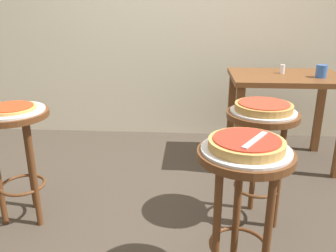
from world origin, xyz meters
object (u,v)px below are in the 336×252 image
at_px(stool_leftside, 260,141).
at_px(condiment_shaker, 282,69).
at_px(pizza_server_knife, 255,140).
at_px(pizza_leftside, 264,107).
at_px(stool_middle, 16,140).
at_px(pizza_middle, 11,108).
at_px(serving_plate_middle, 11,110).
at_px(stool_foreground, 243,189).
at_px(cup_near_edge, 321,71).
at_px(serving_plate_foreground, 246,150).
at_px(serving_plate_leftside, 263,111).
at_px(pizza_foreground, 246,144).
at_px(dining_table, 285,92).

distance_m(stool_leftside, condiment_shaker, 1.06).
height_order(stool_leftside, pizza_server_knife, pizza_server_knife).
bearing_deg(pizza_leftside, stool_leftside, 180.00).
relative_size(stool_middle, pizza_leftside, 2.19).
bearing_deg(pizza_middle, serving_plate_middle, 0.00).
distance_m(pizza_middle, condiment_shaker, 2.08).
bearing_deg(stool_middle, serving_plate_middle, 90.00).
bearing_deg(pizza_leftside, stool_foreground, -107.31).
height_order(stool_middle, stool_leftside, same).
height_order(stool_foreground, pizza_leftside, pizza_leftside).
height_order(pizza_middle, condiment_shaker, condiment_shaker).
xyz_separation_m(stool_middle, cup_near_edge, (2.05, 0.90, 0.28)).
xyz_separation_m(serving_plate_foreground, stool_leftside, (0.18, 0.58, -0.19)).
distance_m(stool_middle, stool_leftside, 1.46).
height_order(stool_leftside, serving_plate_leftside, serving_plate_leftside).
relative_size(stool_foreground, pizza_server_knife, 3.28).
distance_m(stool_middle, condiment_shaker, 2.09).
bearing_deg(serving_plate_leftside, stool_leftside, 0.00).
bearing_deg(pizza_foreground, dining_table, 70.25).
bearing_deg(pizza_leftside, stool_middle, -176.99).
bearing_deg(pizza_middle, dining_table, 28.51).
distance_m(serving_plate_middle, pizza_leftside, 1.46).
height_order(cup_near_edge, pizza_server_knife, cup_near_edge).
relative_size(pizza_foreground, dining_table, 0.36).
bearing_deg(condiment_shaker, stool_leftside, -108.67).
xyz_separation_m(stool_middle, dining_table, (1.81, 0.99, 0.09)).
bearing_deg(dining_table, pizza_middle, -151.49).
distance_m(stool_foreground, stool_leftside, 0.60).
bearing_deg(serving_plate_middle, serving_plate_leftside, 3.01).
xyz_separation_m(stool_leftside, dining_table, (0.35, 0.91, 0.09)).
xyz_separation_m(pizza_leftside, dining_table, (0.35, 0.91, -0.13)).
distance_m(serving_plate_middle, condiment_shaker, 2.08).
bearing_deg(pizza_foreground, pizza_leftside, 72.69).
height_order(pizza_leftside, condiment_shaker, condiment_shaker).
bearing_deg(pizza_server_knife, serving_plate_middle, 100.25).
bearing_deg(pizza_leftside, pizza_server_knife, -104.08).
xyz_separation_m(pizza_leftside, pizza_server_knife, (-0.15, -0.60, 0.03)).
xyz_separation_m(pizza_leftside, cup_near_edge, (0.59, 0.82, 0.06)).
bearing_deg(serving_plate_leftside, condiment_shaker, 71.33).
xyz_separation_m(pizza_foreground, dining_table, (0.53, 1.48, -0.13)).
xyz_separation_m(serving_plate_leftside, pizza_leftside, (0.00, 0.00, 0.03)).
xyz_separation_m(pizza_middle, pizza_leftside, (1.46, 0.08, 0.01)).
relative_size(serving_plate_middle, dining_table, 0.42).
bearing_deg(stool_foreground, stool_middle, 158.74).
height_order(serving_plate_middle, stool_leftside, serving_plate_middle).
xyz_separation_m(pizza_foreground, serving_plate_leftside, (0.18, 0.58, -0.03)).
bearing_deg(serving_plate_foreground, stool_foreground, 0.00).
bearing_deg(stool_foreground, stool_leftside, 72.69).
distance_m(stool_foreground, serving_plate_foreground, 0.19).
bearing_deg(serving_plate_foreground, stool_middle, 158.74).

